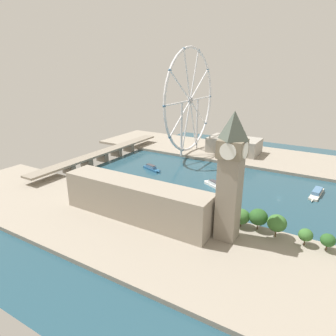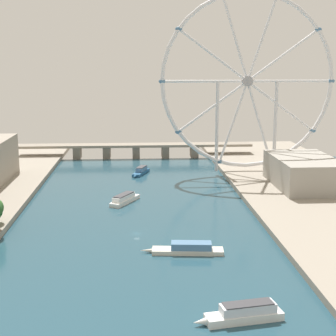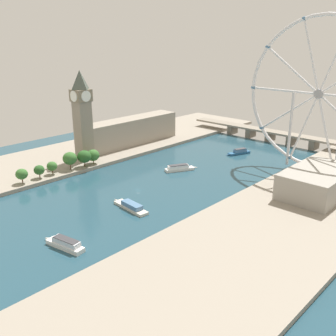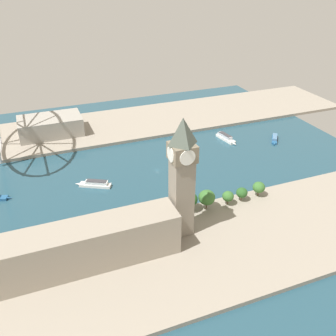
{
  "view_description": "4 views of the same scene",
  "coord_description": "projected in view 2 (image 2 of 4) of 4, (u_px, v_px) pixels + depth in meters",
  "views": [
    {
      "loc": [
        -244.96,
        -37.69,
        104.6
      ],
      "look_at": [
        -24.16,
        94.3,
        16.61
      ],
      "focal_mm": 31.98,
      "sensor_mm": 36.0,
      "label": 1
    },
    {
      "loc": [
        0.44,
        -228.12,
        77.98
      ],
      "look_at": [
        18.59,
        63.36,
        18.08
      ],
      "focal_mm": 54.72,
      "sensor_mm": 36.0,
      "label": 2
    },
    {
      "loc": [
        202.67,
        -185.6,
        109.97
      ],
      "look_at": [
        3.92,
        28.82,
        11.11
      ],
      "focal_mm": 42.2,
      "sensor_mm": 36.0,
      "label": 3
    },
    {
      "loc": [
        -261.42,
        92.53,
        156.99
      ],
      "look_at": [
        -23.1,
        -0.86,
        13.96
      ],
      "focal_mm": 39.8,
      "sensor_mm": 36.0,
      "label": 4
    }
  ],
  "objects": [
    {
      "name": "river_bridge",
      "position": [
        136.0,
        148.0,
        429.87
      ],
      "size": [
        194.82,
        15.07,
        11.44
      ],
      "color": "gray",
      "rests_on": "ground_plane"
    },
    {
      "name": "tour_boat_2",
      "position": [
        141.0,
        171.0,
        366.5
      ],
      "size": [
        13.0,
        26.99,
        5.3
      ],
      "rotation": [
        0.0,
        0.0,
        4.37
      ],
      "color": "#235684",
      "rests_on": "ground_plane"
    },
    {
      "name": "tour_boat_3",
      "position": [
        188.0,
        249.0,
        213.77
      ],
      "size": [
        35.13,
        9.7,
        4.74
      ],
      "rotation": [
        0.0,
        0.0,
        3.05
      ],
      "color": "beige",
      "rests_on": "ground_plane"
    },
    {
      "name": "tour_boat_0",
      "position": [
        125.0,
        199.0,
        291.35
      ],
      "size": [
        17.61,
        27.77,
        5.32
      ],
      "rotation": [
        0.0,
        0.0,
        1.07
      ],
      "color": "white",
      "rests_on": "ground_plane"
    },
    {
      "name": "riverside_hall",
      "position": [
        304.0,
        172.0,
        316.9
      ],
      "size": [
        36.25,
        61.17,
        18.05
      ],
      "primitive_type": "cube",
      "color": "gray",
      "rests_on": "riverbank_right"
    },
    {
      "name": "ferris_wheel",
      "position": [
        248.0,
        82.0,
        351.69
      ],
      "size": [
        122.56,
        3.2,
        123.2
      ],
      "color": "silver",
      "rests_on": "riverbank_right"
    },
    {
      "name": "ground_plane",
      "position": [
        137.0,
        234.0,
        238.67
      ],
      "size": [
        382.82,
        382.82,
        0.0
      ],
      "primitive_type": "plane",
      "color": "#234756"
    },
    {
      "name": "tour_boat_1",
      "position": [
        244.0,
        313.0,
        157.35
      ],
      "size": [
        28.85,
        10.06,
        5.82
      ],
      "rotation": [
        0.0,
        0.0,
        3.31
      ],
      "color": "white",
      "rests_on": "ground_plane"
    }
  ]
}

